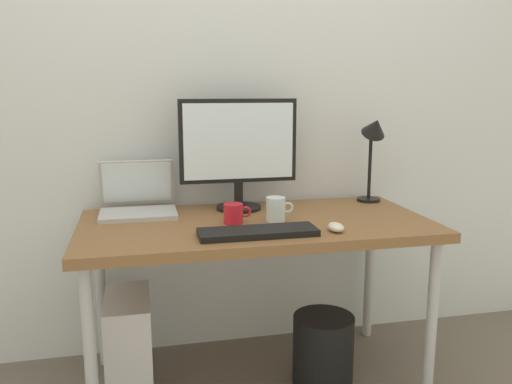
# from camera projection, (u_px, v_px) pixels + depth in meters

# --- Properties ---
(ground_plane) EXTENTS (6.00, 6.00, 0.00)m
(ground_plane) POSITION_uv_depth(u_px,v_px,m) (256.00, 380.00, 2.29)
(ground_plane) COLOR #665B51
(back_wall) EXTENTS (4.40, 0.04, 2.60)m
(back_wall) POSITION_uv_depth(u_px,v_px,m) (237.00, 77.00, 2.43)
(back_wall) COLOR silver
(back_wall) RESTS_ON ground_plane
(desk) EXTENTS (1.42, 0.70, 0.72)m
(desk) POSITION_uv_depth(u_px,v_px,m) (256.00, 235.00, 2.17)
(desk) COLOR brown
(desk) RESTS_ON ground_plane
(monitor) EXTENTS (0.52, 0.20, 0.49)m
(monitor) POSITION_uv_depth(u_px,v_px,m) (238.00, 148.00, 2.30)
(monitor) COLOR black
(monitor) RESTS_ON desk
(laptop) EXTENTS (0.32, 0.28, 0.22)m
(laptop) POSITION_uv_depth(u_px,v_px,m) (138.00, 200.00, 2.27)
(laptop) COLOR #B2B2B7
(laptop) RESTS_ON desk
(desk_lamp) EXTENTS (0.11, 0.16, 0.42)m
(desk_lamp) POSITION_uv_depth(u_px,v_px,m) (374.00, 140.00, 2.44)
(desk_lamp) COLOR black
(desk_lamp) RESTS_ON desk
(keyboard) EXTENTS (0.44, 0.14, 0.02)m
(keyboard) POSITION_uv_depth(u_px,v_px,m) (258.00, 232.00, 1.94)
(keyboard) COLOR black
(keyboard) RESTS_ON desk
(mouse) EXTENTS (0.06, 0.09, 0.03)m
(mouse) POSITION_uv_depth(u_px,v_px,m) (336.00, 227.00, 1.99)
(mouse) COLOR silver
(mouse) RESTS_ON desk
(coffee_mug) EXTENTS (0.11, 0.08, 0.08)m
(coffee_mug) POSITION_uv_depth(u_px,v_px,m) (234.00, 213.00, 2.11)
(coffee_mug) COLOR red
(coffee_mug) RESTS_ON desk
(glass_cup) EXTENTS (0.11, 0.08, 0.10)m
(glass_cup) POSITION_uv_depth(u_px,v_px,m) (276.00, 209.00, 2.14)
(glass_cup) COLOR silver
(glass_cup) RESTS_ON desk
(computer_tower) EXTENTS (0.18, 0.36, 0.42)m
(computer_tower) POSITION_uv_depth(u_px,v_px,m) (129.00, 345.00, 2.17)
(computer_tower) COLOR silver
(computer_tower) RESTS_ON ground_plane
(wastebasket) EXTENTS (0.26, 0.26, 0.30)m
(wastebasket) POSITION_uv_depth(u_px,v_px,m) (323.00, 349.00, 2.25)
(wastebasket) COLOR black
(wastebasket) RESTS_ON ground_plane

